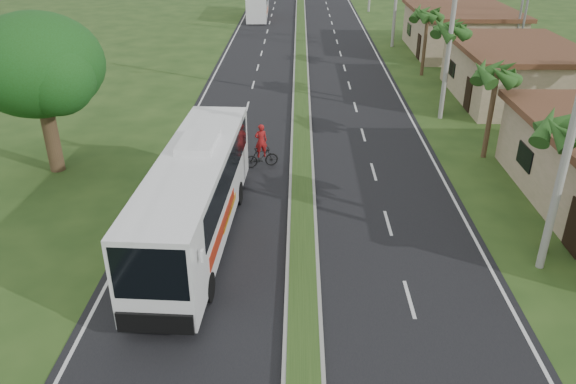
{
  "coord_description": "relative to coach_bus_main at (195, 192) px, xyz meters",
  "views": [
    {
      "loc": [
        -0.21,
        -14.91,
        11.46
      ],
      "look_at": [
        -0.57,
        4.21,
        1.8
      ],
      "focal_mm": 35.0,
      "sensor_mm": 36.0,
      "label": 1
    }
  ],
  "objects": [
    {
      "name": "road_asphalt",
      "position": [
        4.01,
        16.36,
        -2.05
      ],
      "size": [
        14.0,
        160.0,
        0.02
      ],
      "primitive_type": "cube",
      "color": "black",
      "rests_on": "ground"
    },
    {
      "name": "shade_tree",
      "position": [
        -8.1,
        6.38,
        2.97
      ],
      "size": [
        6.3,
        6.0,
        7.54
      ],
      "color": "#473321",
      "rests_on": "ground"
    },
    {
      "name": "utility_pole_b",
      "position": [
        12.49,
        14.36,
        4.19
      ],
      "size": [
        3.2,
        0.28,
        12.0
      ],
      "color": "gray",
      "rests_on": "ground"
    },
    {
      "name": "lane_edge_left",
      "position": [
        -2.69,
        16.36,
        -2.06
      ],
      "size": [
        0.12,
        160.0,
        0.01
      ],
      "primitive_type": "cube",
      "color": "silver",
      "rests_on": "ground"
    },
    {
      "name": "palm_verge_a",
      "position": [
        13.01,
        -0.64,
        2.68
      ],
      "size": [
        2.4,
        2.4,
        5.45
      ],
      "color": "#473321",
      "rests_on": "ground"
    },
    {
      "name": "coach_bus_far",
      "position": [
        -1.0,
        49.9,
        -0.36
      ],
      "size": [
        2.5,
        10.34,
        3.0
      ],
      "rotation": [
        0.0,
        0.0,
        0.03
      ],
      "color": "white",
      "rests_on": "ground"
    },
    {
      "name": "palm_verge_b",
      "position": [
        13.41,
        8.36,
        2.3
      ],
      "size": [
        2.4,
        2.4,
        5.05
      ],
      "color": "#473321",
      "rests_on": "ground"
    },
    {
      "name": "lane_edge_right",
      "position": [
        10.71,
        16.36,
        -2.06
      ],
      "size": [
        0.12,
        160.0,
        0.01
      ],
      "primitive_type": "cube",
      "color": "silver",
      "rests_on": "ground"
    },
    {
      "name": "ground",
      "position": [
        4.01,
        -3.64,
        -2.06
      ],
      "size": [
        180.0,
        180.0,
        0.0
      ],
      "primitive_type": "plane",
      "color": "#264318",
      "rests_on": "ground"
    },
    {
      "name": "motorcyclist",
      "position": [
        2.01,
        6.86,
        -1.25
      ],
      "size": [
        1.77,
        0.98,
        2.24
      ],
      "rotation": [
        0.0,
        0.0,
        0.31
      ],
      "color": "black",
      "rests_on": "ground"
    },
    {
      "name": "median_strip",
      "position": [
        4.01,
        16.36,
        -1.96
      ],
      "size": [
        1.2,
        160.0,
        0.18
      ],
      "color": "gray",
      "rests_on": "ground"
    },
    {
      "name": "palm_verge_c",
      "position": [
        12.81,
        15.36,
        3.06
      ],
      "size": [
        2.4,
        2.4,
        5.85
      ],
      "color": "#473321",
      "rests_on": "ground"
    },
    {
      "name": "utility_pole_a",
      "position": [
        12.51,
        -1.64,
        3.61
      ],
      "size": [
        1.6,
        0.28,
        11.0
      ],
      "color": "gray",
      "rests_on": "ground"
    },
    {
      "name": "palm_verge_d",
      "position": [
        13.31,
        24.36,
        2.49
      ],
      "size": [
        2.4,
        2.4,
        5.25
      ],
      "color": "#473321",
      "rests_on": "ground"
    },
    {
      "name": "coach_bus_main",
      "position": [
        0.0,
        0.0,
        0.0
      ],
      "size": [
        2.95,
        11.7,
        3.75
      ],
      "rotation": [
        0.0,
        0.0,
        -0.05
      ],
      "color": "white",
      "rests_on": "ground"
    },
    {
      "name": "shop_far",
      "position": [
        18.01,
        32.36,
        -0.13
      ],
      "size": [
        8.6,
        11.6,
        3.82
      ],
      "color": "#9C8C6A",
      "rests_on": "ground"
    },
    {
      "name": "shop_mid",
      "position": [
        18.01,
        18.36,
        -0.21
      ],
      "size": [
        7.6,
        10.6,
        3.67
      ],
      "color": "#9C8C6A",
      "rests_on": "ground"
    }
  ]
}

